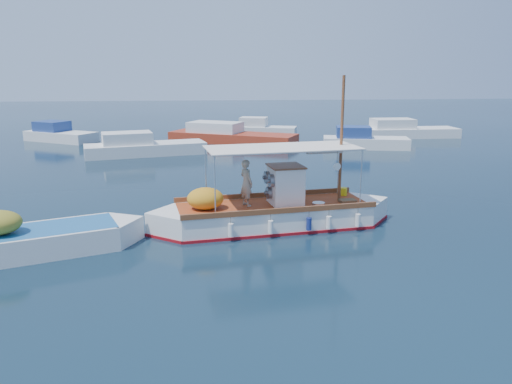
{
  "coord_description": "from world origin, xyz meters",
  "views": [
    {
      "loc": [
        -2.59,
        -16.95,
        5.68
      ],
      "look_at": [
        -0.93,
        0.0,
        1.5
      ],
      "focal_mm": 35.0,
      "sensor_mm": 36.0,
      "label": 1
    }
  ],
  "objects": [
    {
      "name": "bg_boat_nw",
      "position": [
        -7.05,
        17.41,
        0.49
      ],
      "size": [
        8.39,
        4.32,
        1.8
      ],
      "rotation": [
        0.0,
        0.0,
        0.25
      ],
      "color": "silver",
      "rests_on": "ground"
    },
    {
      "name": "bg_boat_e",
      "position": [
        14.32,
        24.67,
        0.49
      ],
      "size": [
        8.66,
        2.64,
        1.8
      ],
      "rotation": [
        0.0,
        0.0,
        0.0
      ],
      "color": "silver",
      "rests_on": "ground"
    },
    {
      "name": "bg_boat_n",
      "position": [
        -0.87,
        22.86,
        0.49
      ],
      "size": [
        10.38,
        7.13,
        1.8
      ],
      "rotation": [
        0.0,
        0.0,
        -0.47
      ],
      "color": "#A1301A",
      "rests_on": "ground"
    },
    {
      "name": "ground",
      "position": [
        0.0,
        0.0,
        0.0
      ],
      "size": [
        160.0,
        160.0,
        0.0
      ],
      "primitive_type": "plane",
      "color": "black",
      "rests_on": "ground"
    },
    {
      "name": "dinghy",
      "position": [
        -8.27,
        -1.44,
        0.37
      ],
      "size": [
        6.71,
        3.69,
        1.75
      ],
      "rotation": [
        0.0,
        0.0,
        0.36
      ],
      "color": "white",
      "rests_on": "ground"
    },
    {
      "name": "bg_boat_ne",
      "position": [
        8.94,
        18.99,
        0.49
      ],
      "size": [
        6.52,
        3.47,
        1.8
      ],
      "rotation": [
        0.0,
        0.0,
        -0.21
      ],
      "color": "silver",
      "rests_on": "ground"
    },
    {
      "name": "fishing_caique",
      "position": [
        -0.28,
        0.66,
        0.5
      ],
      "size": [
        9.22,
        3.46,
        5.68
      ],
      "rotation": [
        0.0,
        0.0,
        0.15
      ],
      "color": "white",
      "rests_on": "ground"
    },
    {
      "name": "bg_boat_far_n",
      "position": [
        2.18,
        27.04,
        0.49
      ],
      "size": [
        6.11,
        3.52,
        1.8
      ],
      "rotation": [
        0.0,
        0.0,
        -0.28
      ],
      "color": "silver",
      "rests_on": "ground"
    },
    {
      "name": "bg_boat_far_w",
      "position": [
        -14.64,
        25.04,
        0.49
      ],
      "size": [
        6.36,
        5.1,
        1.8
      ],
      "rotation": [
        0.0,
        0.0,
        -0.55
      ],
      "color": "silver",
      "rests_on": "ground"
    }
  ]
}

